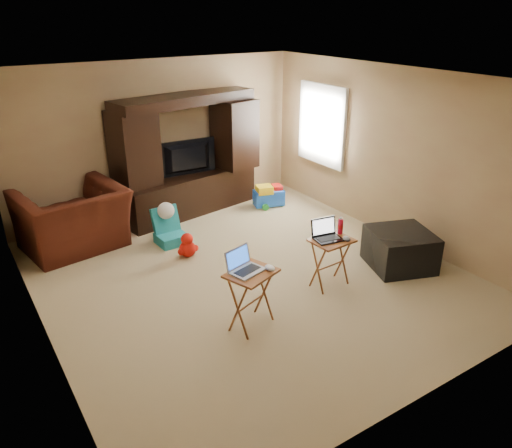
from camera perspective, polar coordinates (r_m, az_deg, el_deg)
floor at (r=6.59m, az=-0.95°, el=-5.80°), size 5.50×5.50×0.00m
ceiling at (r=5.78m, az=-1.13°, el=16.32°), size 5.50×5.50×0.00m
wall_back at (r=8.44m, az=-11.14°, el=9.58°), size 5.00×0.00×5.00m
wall_front at (r=4.20m, az=19.44°, el=-6.09°), size 5.00×0.00×5.00m
wall_left at (r=5.28m, az=-24.67°, el=-0.73°), size 0.00×5.50×5.50m
wall_right at (r=7.63m, az=15.24°, el=7.73°), size 0.00×5.50×5.50m
window_pane at (r=8.66m, az=7.62°, el=11.19°), size 0.00×1.20×1.20m
window_frame at (r=8.64m, az=7.52°, el=11.18°), size 0.06×1.14×1.34m
entertainment_center at (r=8.33m, az=-7.80°, el=7.76°), size 2.48×1.01×1.97m
television at (r=8.31m, az=-7.64°, el=7.42°), size 1.01×0.18×0.58m
recliner at (r=7.56m, az=-20.20°, el=0.48°), size 1.55×1.40×0.90m
child_rocker at (r=7.41m, az=-9.76°, el=-0.31°), size 0.43×0.48×0.54m
plush_toy at (r=7.03m, az=-7.85°, el=-2.37°), size 0.32×0.27×0.36m
push_toy at (r=8.75m, az=1.47°, el=3.33°), size 0.62×0.52×0.40m
ottoman at (r=6.96m, az=16.13°, el=-2.79°), size 1.00×1.00×0.50m
tray_table_left at (r=5.44m, az=-0.53°, el=-8.59°), size 0.62×0.56×0.67m
tray_table_right at (r=6.27m, az=8.50°, el=-4.39°), size 0.51×0.41×0.63m
laptop_left at (r=5.22m, az=-1.00°, el=-4.33°), size 0.41×0.37×0.24m
laptop_right at (r=6.07m, az=8.33°, el=-0.77°), size 0.37×0.33×0.24m
mouse_left at (r=5.30m, az=1.60°, el=-5.03°), size 0.10×0.14×0.06m
mouse_right at (r=6.12m, az=10.34°, el=-1.66°), size 0.12×0.15×0.05m
water_bottle at (r=6.27m, az=9.62°, el=-0.27°), size 0.06×0.06×0.20m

